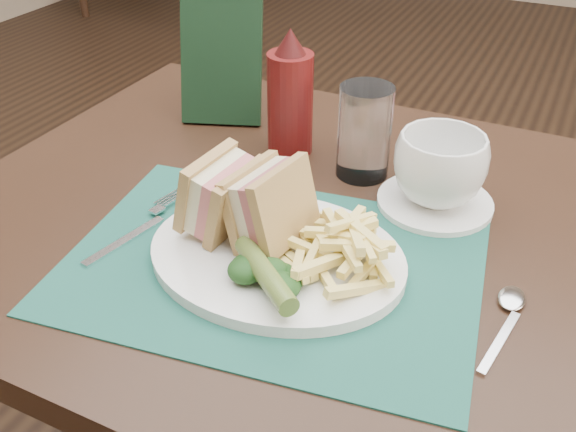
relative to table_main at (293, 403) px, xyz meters
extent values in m
plane|color=black|center=(0.00, 0.50, -0.38)|extent=(7.00, 7.00, 0.00)
plane|color=tan|center=(0.00, 4.00, -0.38)|extent=(6.00, 0.00, 6.00)
cube|color=#184F43|center=(0.02, -0.11, 0.38)|extent=(0.51, 0.39, 0.00)
cylinder|color=#4D6526|center=(0.05, -0.17, 0.41)|extent=(0.11, 0.09, 0.03)
cylinder|color=white|center=(0.16, 0.09, 0.38)|extent=(0.16, 0.16, 0.01)
imported|color=white|center=(0.16, 0.09, 0.43)|extent=(0.16, 0.16, 0.09)
cylinder|color=white|center=(0.04, 0.13, 0.44)|extent=(0.09, 0.09, 0.13)
cube|color=black|center=(-0.23, 0.21, 0.48)|extent=(0.15, 0.12, 0.20)
camera|label=1|loc=(0.29, -0.63, 0.83)|focal=40.00mm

